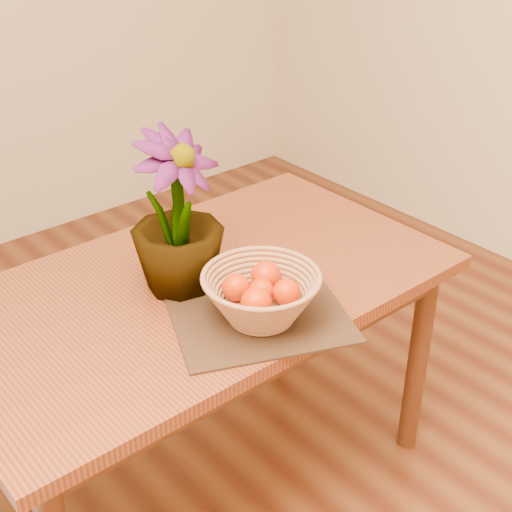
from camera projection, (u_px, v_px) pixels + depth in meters
table at (199, 308)px, 2.00m from camera, size 1.40×0.80×0.75m
placemat at (261, 320)px, 1.80m from camera, size 0.53×0.47×0.01m
wicker_basket at (261, 299)px, 1.76m from camera, size 0.30×0.30×0.12m
orange_pile at (261, 290)px, 1.75m from camera, size 0.18×0.17×0.08m
potted_plant at (176, 214)px, 1.83m from camera, size 0.30×0.30×0.44m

